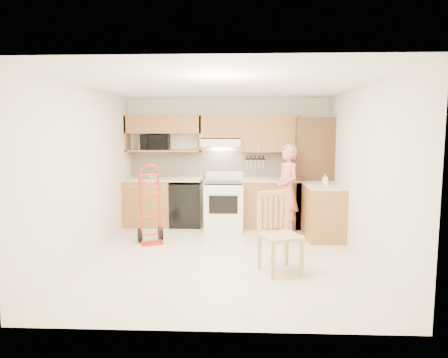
# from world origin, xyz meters

# --- Properties ---
(floor) EXTENTS (4.00, 4.50, 0.02)m
(floor) POSITION_xyz_m (0.00, 0.00, -0.01)
(floor) COLOR beige
(floor) RESTS_ON ground
(ceiling) EXTENTS (4.00, 4.50, 0.02)m
(ceiling) POSITION_xyz_m (0.00, 0.00, 2.51)
(ceiling) COLOR white
(ceiling) RESTS_ON ground
(wall_back) EXTENTS (4.00, 0.02, 2.50)m
(wall_back) POSITION_xyz_m (0.00, 2.26, 1.25)
(wall_back) COLOR beige
(wall_back) RESTS_ON ground
(wall_front) EXTENTS (4.00, 0.02, 2.50)m
(wall_front) POSITION_xyz_m (0.00, -2.26, 1.25)
(wall_front) COLOR beige
(wall_front) RESTS_ON ground
(wall_left) EXTENTS (0.02, 4.50, 2.50)m
(wall_left) POSITION_xyz_m (-2.01, 0.00, 1.25)
(wall_left) COLOR beige
(wall_left) RESTS_ON ground
(wall_right) EXTENTS (0.02, 4.50, 2.50)m
(wall_right) POSITION_xyz_m (2.01, 0.00, 1.25)
(wall_right) COLOR beige
(wall_right) RESTS_ON ground
(backsplash) EXTENTS (3.92, 0.03, 0.55)m
(backsplash) POSITION_xyz_m (0.00, 2.23, 1.20)
(backsplash) COLOR beige
(backsplash) RESTS_ON wall_back
(lower_cab_left) EXTENTS (0.90, 0.60, 0.90)m
(lower_cab_left) POSITION_xyz_m (-1.55, 1.95, 0.45)
(lower_cab_left) COLOR #955C3B
(lower_cab_left) RESTS_ON ground
(dishwasher) EXTENTS (0.60, 0.60, 0.85)m
(dishwasher) POSITION_xyz_m (-0.80, 1.95, 0.42)
(dishwasher) COLOR black
(dishwasher) RESTS_ON ground
(lower_cab_right) EXTENTS (1.14, 0.60, 0.90)m
(lower_cab_right) POSITION_xyz_m (0.83, 1.95, 0.45)
(lower_cab_right) COLOR #955C3B
(lower_cab_right) RESTS_ON ground
(countertop_left) EXTENTS (1.50, 0.63, 0.04)m
(countertop_left) POSITION_xyz_m (-1.25, 1.95, 0.92)
(countertop_left) COLOR beige
(countertop_left) RESTS_ON lower_cab_left
(countertop_right) EXTENTS (1.14, 0.63, 0.04)m
(countertop_right) POSITION_xyz_m (0.83, 1.95, 0.92)
(countertop_right) COLOR beige
(countertop_right) RESTS_ON lower_cab_right
(cab_return_right) EXTENTS (0.60, 1.00, 0.90)m
(cab_return_right) POSITION_xyz_m (1.70, 1.15, 0.45)
(cab_return_right) COLOR #955C3B
(cab_return_right) RESTS_ON ground
(countertop_return) EXTENTS (0.63, 1.00, 0.04)m
(countertop_return) POSITION_xyz_m (1.70, 1.15, 0.92)
(countertop_return) COLOR beige
(countertop_return) RESTS_ON cab_return_right
(pantry_tall) EXTENTS (0.70, 0.60, 2.10)m
(pantry_tall) POSITION_xyz_m (1.65, 1.95, 1.05)
(pantry_tall) COLOR brown
(pantry_tall) RESTS_ON ground
(upper_cab_left) EXTENTS (1.50, 0.33, 0.34)m
(upper_cab_left) POSITION_xyz_m (-1.25, 2.08, 1.98)
(upper_cab_left) COLOR #955C3B
(upper_cab_left) RESTS_ON wall_back
(upper_shelf_mw) EXTENTS (1.50, 0.33, 0.04)m
(upper_shelf_mw) POSITION_xyz_m (-1.25, 2.08, 1.47)
(upper_shelf_mw) COLOR #955C3B
(upper_shelf_mw) RESTS_ON wall_back
(upper_cab_center) EXTENTS (0.76, 0.33, 0.44)m
(upper_cab_center) POSITION_xyz_m (-0.12, 2.08, 1.94)
(upper_cab_center) COLOR #955C3B
(upper_cab_center) RESTS_ON wall_back
(upper_cab_right) EXTENTS (1.14, 0.33, 0.70)m
(upper_cab_right) POSITION_xyz_m (0.83, 2.08, 1.80)
(upper_cab_right) COLOR #955C3B
(upper_cab_right) RESTS_ON wall_back
(range_hood) EXTENTS (0.76, 0.46, 0.14)m
(range_hood) POSITION_xyz_m (-0.12, 2.02, 1.63)
(range_hood) COLOR white
(range_hood) RESTS_ON wall_back
(knife_strip) EXTENTS (0.40, 0.05, 0.29)m
(knife_strip) POSITION_xyz_m (0.55, 2.21, 1.24)
(knife_strip) COLOR black
(knife_strip) RESTS_ON backsplash
(microwave) EXTENTS (0.56, 0.38, 0.30)m
(microwave) POSITION_xyz_m (-1.42, 2.08, 1.64)
(microwave) COLOR black
(microwave) RESTS_ON upper_shelf_mw
(range) EXTENTS (0.73, 0.96, 1.07)m
(range) POSITION_xyz_m (-0.05, 1.63, 0.53)
(range) COLOR white
(range) RESTS_ON ground
(person) EXTENTS (0.58, 0.69, 1.63)m
(person) POSITION_xyz_m (1.09, 1.33, 0.81)
(person) COLOR #D86F67
(person) RESTS_ON ground
(hand_truck) EXTENTS (0.59, 0.57, 1.18)m
(hand_truck) POSITION_xyz_m (-1.22, 0.69, 0.59)
(hand_truck) COLOR red
(hand_truck) RESTS_ON ground
(dining_chair) EXTENTS (0.63, 0.66, 1.06)m
(dining_chair) POSITION_xyz_m (0.78, -0.64, 0.53)
(dining_chair) COLOR tan
(dining_chair) RESTS_ON ground
(soap_bottle) EXTENTS (0.10, 0.10, 0.20)m
(soap_bottle) POSITION_xyz_m (1.70, 1.05, 1.04)
(soap_bottle) COLOR white
(soap_bottle) RESTS_ON countertop_return
(bowl) EXTENTS (0.20, 0.20, 0.05)m
(bowl) POSITION_xyz_m (-1.45, 1.95, 0.96)
(bowl) COLOR white
(bowl) RESTS_ON countertop_left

